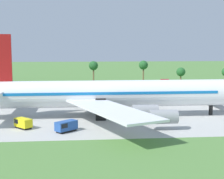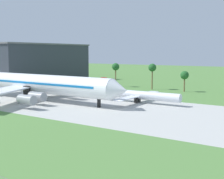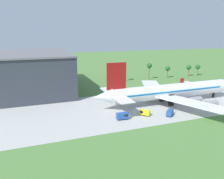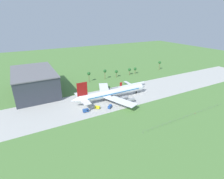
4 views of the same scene
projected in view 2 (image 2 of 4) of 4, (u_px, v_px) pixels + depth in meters
name	position (u px, v px, depth m)	size (l,w,h in m)	color
ground_plane	(120.00, 109.00, 92.57)	(600.00, 600.00, 0.00)	#517F3D
taxiway_strip	(120.00, 109.00, 92.57)	(320.00, 44.00, 0.02)	#B2B2AD
jet_airliner	(38.00, 84.00, 109.05)	(73.39, 59.21, 20.21)	white
regional_aircraft	(137.00, 95.00, 104.02)	(30.20, 27.19, 7.88)	silver
terminal_building	(32.00, 63.00, 179.96)	(36.72, 61.20, 21.59)	#333842
palm_tree_row	(210.00, 73.00, 126.28)	(106.80, 3.60, 12.13)	brown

